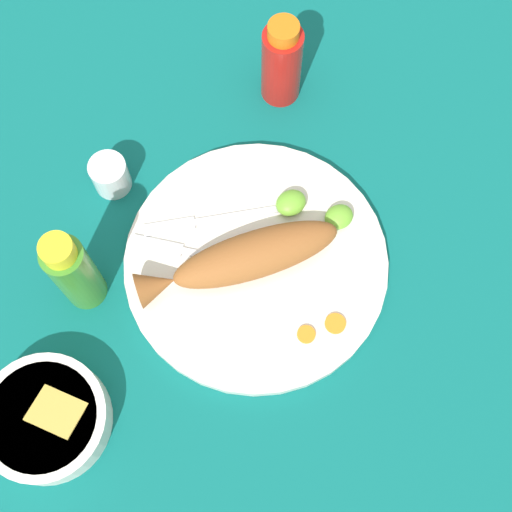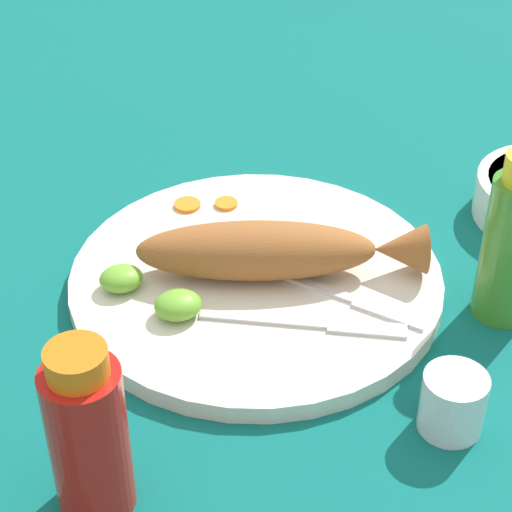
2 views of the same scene
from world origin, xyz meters
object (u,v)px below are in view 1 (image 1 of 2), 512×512
Objects in this scene: hot_sauce_bottle_red at (282,63)px; guacamole_bowl at (46,418)px; fork_far at (201,222)px; fork_near at (189,252)px; fried_fish at (243,258)px; hot_sauce_bottle_green at (74,272)px; salt_cup at (111,176)px; main_plate at (256,263)px.

hot_sauce_bottle_red reaches higher than guacamole_bowl.
fork_far is at bearing 22.46° from guacamole_bowl.
fork_near is 0.80× the size of fork_far.
fried_fish is 1.58× the size of fork_far.
salt_cup is (0.11, 0.12, -0.06)m from hot_sauce_bottle_green.
main_plate is 0.09m from fork_far.
fried_fish is 0.08m from fork_near.
guacamole_bowl reaches higher than fork_far.
salt_cup reaches higher than fork_far.
fork_far is 0.32m from guacamole_bowl.
fried_fish is (-0.02, 0.00, 0.04)m from main_plate.
main_plate is 1.28× the size of fried_fish.
main_plate is 2.36× the size of hot_sauce_bottle_red.
main_plate is 0.04m from fried_fish.
hot_sauce_bottle_green is at bearing 156.17° from main_plate.
fried_fish is at bearing 165.69° from main_plate.
guacamole_bowl is (-0.12, -0.13, -0.05)m from hot_sauce_bottle_green.
hot_sauce_bottle_red is 0.29m from salt_cup.
guacamole_bowl is (-0.51, -0.25, -0.05)m from hot_sauce_bottle_red.
salt_cup is (-0.07, 0.13, 0.00)m from fork_far.
fork_far is (0.04, 0.03, 0.00)m from fork_near.
guacamole_bowl is at bearing -158.49° from fried_fish.
main_plate is at bearing -64.05° from salt_cup.
guacamole_bowl is at bearing 65.12° from fork_near.
fried_fish is at bearing 179.32° from fork_near.
fork_far is at bearing -149.42° from hot_sauce_bottle_red.
guacamole_bowl reaches higher than salt_cup.
hot_sauce_bottle_green is 0.17m from salt_cup.
fried_fish is 1.97× the size of fork_near.
fork_near is at bearing -148.22° from hot_sauce_bottle_red.
hot_sauce_bottle_green reaches higher than fork_near.
hot_sauce_bottle_red is at bearing 25.98° from guacamole_bowl.
fried_fish is 1.77× the size of guacamole_bowl.
guacamole_bowl is (-0.26, -0.09, 0.01)m from fork_near.
hot_sauce_bottle_red is 2.82× the size of salt_cup.
salt_cup is at bearing 47.61° from guacamole_bowl.
fork_far is at bearing 114.83° from fried_fish.
fried_fish reaches higher than main_plate.
fried_fish is 1.84× the size of hot_sauce_bottle_red.
hot_sauce_bottle_red reaches higher than fork_far.
fork_near is at bearing 19.84° from guacamole_bowl.
hot_sauce_bottle_red is at bearing 49.89° from main_plate.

